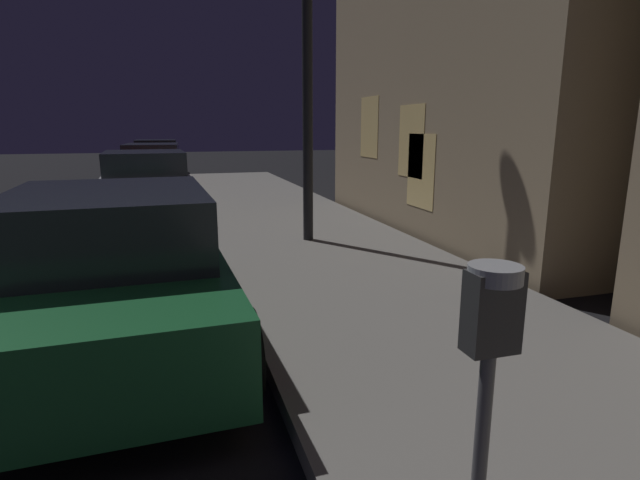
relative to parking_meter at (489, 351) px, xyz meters
The scene contains 6 objects.
sidewalk 1.84m from the parking_meter, 38.47° to the left, with size 3.20×36.00×0.15m, color slate.
parking_meter is the anchor object (origin of this frame).
car_green 3.56m from the parking_meter, 116.52° to the left, with size 2.11×4.16×1.43m.
car_silver 10.34m from the parking_meter, 98.80° to the left, with size 2.25×4.55×1.43m.
car_red 15.79m from the parking_meter, 95.74° to the left, with size 2.21×4.42×1.43m.
car_black 21.36m from the parking_meter, 94.24° to the left, with size 2.11×4.56×1.43m.
Camera 1 is at (3.37, -2.34, 1.94)m, focal length 27.97 mm.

